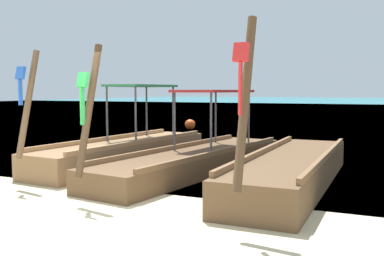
{
  "coord_description": "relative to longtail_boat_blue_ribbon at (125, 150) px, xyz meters",
  "views": [
    {
      "loc": [
        4.02,
        -5.18,
        1.86
      ],
      "look_at": [
        0.0,
        3.75,
        1.03
      ],
      "focal_mm": 41.4,
      "sensor_mm": 36.0,
      "label": 1
    }
  ],
  "objects": [
    {
      "name": "ground",
      "position": [
        2.09,
        -4.26,
        -0.35
      ],
      "size": [
        120.0,
        120.0,
        0.0
      ],
      "primitive_type": "plane",
      "color": "beige"
    },
    {
      "name": "sea_water",
      "position": [
        2.09,
        57.49,
        -0.35
      ],
      "size": [
        120.0,
        120.0,
        0.0
      ],
      "primitive_type": "plane",
      "color": "teal",
      "rests_on": "ground"
    },
    {
      "name": "longtail_boat_blue_ribbon",
      "position": [
        0.0,
        0.0,
        0.0
      ],
      "size": [
        1.81,
        6.22,
        2.65
      ],
      "color": "olive",
      "rests_on": "ground"
    },
    {
      "name": "longtail_boat_red_ribbon",
      "position": [
        4.39,
        -0.83,
        -0.04
      ],
      "size": [
        1.37,
        6.47,
        2.85
      ],
      "color": "brown",
      "rests_on": "ground"
    },
    {
      "name": "longtail_boat_green_ribbon",
      "position": [
        2.07,
        -0.23,
        -0.05
      ],
      "size": [
        2.29,
        6.93,
        2.63
      ],
      "color": "brown",
      "rests_on": "ground"
    },
    {
      "name": "mooring_buoy_near",
      "position": [
        -2.55,
        9.58,
        -0.1
      ],
      "size": [
        0.5,
        0.5,
        0.5
      ],
      "color": "#EA5119",
      "rests_on": "sea_water"
    }
  ]
}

